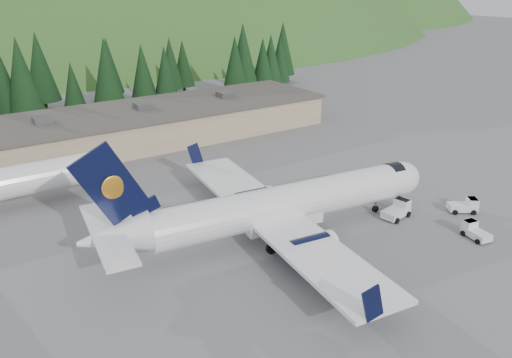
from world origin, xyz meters
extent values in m
plane|color=slate|center=(0.00, 0.00, 0.00)|extent=(600.00, 600.00, 0.00)
cylinder|color=white|center=(0.00, 0.00, 3.46)|extent=(28.76, 7.26, 3.83)
ellipsoid|color=white|center=(14.15, -1.73, 3.46)|extent=(5.40, 4.40, 3.83)
cylinder|color=black|center=(13.14, -1.60, 3.92)|extent=(1.80, 3.31, 3.16)
cone|color=white|center=(-17.18, 2.10, 3.87)|extent=(6.53, 4.54, 3.83)
cube|color=white|center=(-1.01, 0.12, 1.85)|extent=(8.48, 4.22, 1.02)
cube|color=white|center=(-2.02, 0.25, 2.44)|extent=(9.75, 35.04, 0.36)
cube|color=black|center=(-1.44, 17.61, 3.77)|extent=(2.07, 0.40, 2.93)
cube|color=black|center=(-5.64, -16.75, 3.77)|extent=(2.07, 0.40, 2.93)
cylinder|color=black|center=(-0.29, 5.99, 1.58)|extent=(4.53, 2.84, 2.34)
cylinder|color=white|center=(1.63, 5.75, 1.58)|extent=(0.91, 2.54, 2.48)
cube|color=white|center=(-0.29, 5.99, 2.14)|extent=(2.25, 0.52, 0.92)
cylinder|color=black|center=(-1.73, -5.74, 1.58)|extent=(4.53, 2.84, 2.34)
cylinder|color=white|center=(0.19, -5.97, 1.58)|extent=(0.91, 2.54, 2.48)
cube|color=white|center=(-1.73, -5.74, 2.14)|extent=(2.25, 0.52, 0.92)
cube|color=black|center=(-16.98, 2.07, 8.63)|extent=(6.29, 1.07, 7.47)
ellipsoid|color=orange|center=(-16.75, 2.25, 8.43)|extent=(2.02, 0.43, 2.02)
ellipsoid|color=orange|center=(-16.80, 1.85, 8.43)|extent=(2.02, 0.43, 2.02)
cube|color=black|center=(-14.35, 1.75, 5.99)|extent=(2.82, 0.59, 2.02)
cube|color=white|center=(-17.69, 2.16, 4.38)|extent=(4.17, 12.95, 0.22)
cylinder|color=slate|center=(11.12, -1.36, 0.92)|extent=(0.23, 0.23, 1.83)
cylinder|color=black|center=(11.12, -1.36, 0.39)|extent=(0.80, 0.38, 0.77)
cylinder|color=slate|center=(-2.70, 3.10, 1.02)|extent=(0.27, 0.27, 2.04)
cylinder|color=black|center=(-2.29, 3.05, 0.56)|extent=(1.15, 0.49, 1.12)
cylinder|color=black|center=(-3.10, 3.15, 0.56)|extent=(1.15, 0.49, 1.12)
cylinder|color=slate|center=(-3.37, -2.36, 1.02)|extent=(0.27, 0.27, 2.04)
cylinder|color=black|center=(-2.96, -2.41, 0.56)|extent=(1.15, 0.49, 1.12)
cylinder|color=black|center=(-3.77, -2.31, 0.56)|extent=(1.15, 0.49, 1.12)
cylinder|color=white|center=(-22.00, 22.00, 3.20)|extent=(22.00, 3.60, 3.60)
cube|color=silver|center=(11.94, -3.56, 0.63)|extent=(3.67, 2.26, 0.80)
cube|color=silver|center=(13.07, -3.37, 1.32)|extent=(1.39, 1.77, 1.03)
cube|color=black|center=(13.07, -3.37, 1.77)|extent=(1.26, 1.64, 0.11)
cylinder|color=black|center=(12.92, -2.47, 0.32)|extent=(0.67, 0.35, 0.64)
cylinder|color=black|center=(13.22, -4.27, 0.32)|extent=(0.67, 0.35, 0.64)
cylinder|color=black|center=(10.67, -2.84, 0.32)|extent=(0.67, 0.35, 0.64)
cylinder|color=black|center=(10.97, -4.65, 0.32)|extent=(0.67, 0.35, 0.64)
cube|color=silver|center=(19.26, -6.69, 0.56)|extent=(3.39, 3.01, 0.71)
cube|color=silver|center=(20.09, -7.28, 1.17)|extent=(1.66, 1.76, 0.92)
cube|color=black|center=(20.09, -7.28, 1.58)|extent=(1.51, 1.61, 0.10)
cylinder|color=black|center=(20.56, -6.61, 0.29)|extent=(0.60, 0.51, 0.57)
cylinder|color=black|center=(19.63, -7.95, 0.29)|extent=(0.60, 0.51, 0.57)
cylinder|color=black|center=(18.89, -5.44, 0.29)|extent=(0.60, 0.51, 0.57)
cylinder|color=black|center=(17.95, -6.77, 0.29)|extent=(0.60, 0.51, 0.57)
cube|color=silver|center=(15.05, -11.29, 0.53)|extent=(1.93, 3.10, 0.67)
cube|color=silver|center=(15.21, -10.34, 1.11)|extent=(1.50, 1.18, 0.87)
cube|color=black|center=(15.21, -10.34, 1.49)|extent=(1.38, 1.07, 0.10)
cylinder|color=black|center=(14.46, -10.21, 0.27)|extent=(0.30, 0.57, 0.54)
cylinder|color=black|center=(15.97, -10.48, 0.27)|extent=(0.30, 0.57, 0.54)
cylinder|color=black|center=(14.12, -12.11, 0.27)|extent=(0.30, 0.57, 0.54)
cylinder|color=black|center=(15.64, -12.38, 0.27)|extent=(0.30, 0.57, 0.54)
cube|color=#9D8369|center=(-5.00, 38.00, 2.40)|extent=(70.00, 16.00, 4.80)
cube|color=#47423D|center=(-5.00, 38.00, 4.95)|extent=(71.00, 17.00, 0.40)
cube|color=slate|center=(-15.00, 38.00, 5.60)|extent=(2.50, 2.50, 1.00)
cube|color=slate|center=(0.00, 38.00, 5.60)|extent=(2.50, 2.50, 1.00)
cube|color=slate|center=(15.00, 38.00, 5.60)|extent=(2.50, 2.50, 1.00)
imported|color=yellow|center=(14.25, -2.35, 0.95)|extent=(0.72, 0.50, 1.90)
cone|color=black|center=(-16.75, 60.07, 8.13)|extent=(5.96, 5.96, 12.19)
cone|color=black|center=(-13.76, 58.16, 8.74)|extent=(6.41, 6.41, 13.11)
cone|color=black|center=(-9.03, 66.50, 8.66)|extent=(6.35, 6.35, 12.99)
cone|color=black|center=(-4.79, 60.81, 5.68)|extent=(4.17, 4.17, 8.52)
cone|color=black|center=(0.81, 57.40, 8.18)|extent=(6.00, 6.00, 12.27)
cone|color=black|center=(4.47, 67.70, 7.56)|extent=(5.54, 5.54, 11.34)
cone|color=black|center=(8.14, 58.19, 7.20)|extent=(5.28, 5.28, 10.79)
cone|color=black|center=(12.36, 56.99, 6.89)|extent=(5.06, 5.06, 10.34)
cone|color=black|center=(17.11, 64.94, 7.24)|extent=(5.31, 5.31, 10.86)
cone|color=black|center=(20.93, 66.63, 6.71)|extent=(4.92, 4.92, 10.07)
cone|color=black|center=(27.03, 54.37, 7.65)|extent=(5.61, 5.61, 11.48)
cone|color=black|center=(29.77, 55.54, 8.94)|extent=(6.56, 6.56, 13.41)
cone|color=black|center=(35.30, 56.20, 7.04)|extent=(5.17, 5.17, 10.57)
cone|color=black|center=(37.85, 56.74, 7.34)|extent=(5.38, 5.38, 11.00)
cone|color=black|center=(42.07, 59.06, 6.71)|extent=(4.92, 4.92, 10.06)
cone|color=black|center=(46.67, 64.19, 8.35)|extent=(6.12, 6.12, 12.53)
ellipsoid|color=#32531D|center=(40.00, 200.00, -85.00)|extent=(420.00, 300.00, 300.00)
ellipsoid|color=#32531D|center=(160.00, 240.00, -85.00)|extent=(392.00, 280.00, 280.00)
camera|label=1|loc=(-27.92, -35.83, 24.35)|focal=35.00mm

